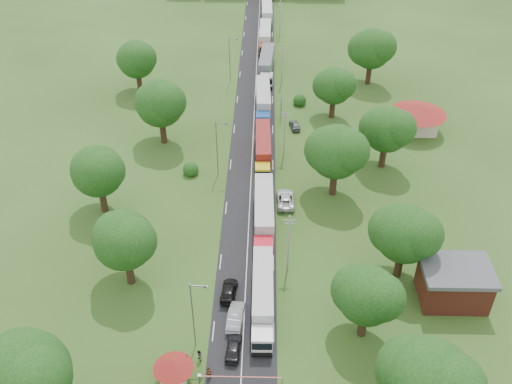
{
  "coord_description": "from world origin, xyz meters",
  "views": [
    {
      "loc": [
        2.46,
        -62.75,
        53.74
      ],
      "look_at": [
        0.99,
        6.11,
        3.0
      ],
      "focal_mm": 40.0,
      "sensor_mm": 36.0,
      "label": 1
    }
  ],
  "objects_px": {
    "boom_barrier": "(228,377)",
    "car_lane_front": "(234,348)",
    "info_sign": "(281,103)",
    "car_lane_mid": "(236,317)",
    "pedestrian_near": "(209,373)",
    "guard_booth": "(174,369)",
    "truck_0": "(263,296)"
  },
  "relations": [
    {
      "from": "guard_booth",
      "to": "boom_barrier",
      "type": "bearing_deg",
      "value": 0.01
    },
    {
      "from": "boom_barrier",
      "to": "truck_0",
      "type": "bearing_deg",
      "value": 71.56
    },
    {
      "from": "car_lane_mid",
      "to": "info_sign",
      "type": "bearing_deg",
      "value": -91.75
    },
    {
      "from": "boom_barrier",
      "to": "car_lane_front",
      "type": "bearing_deg",
      "value": 84.97
    },
    {
      "from": "boom_barrier",
      "to": "pedestrian_near",
      "type": "bearing_deg",
      "value": 166.86
    },
    {
      "from": "info_sign",
      "to": "truck_0",
      "type": "distance_m",
      "value": 49.28
    },
    {
      "from": "truck_0",
      "to": "pedestrian_near",
      "type": "distance_m",
      "value": 11.89
    },
    {
      "from": "guard_booth",
      "to": "info_sign",
      "type": "distance_m",
      "value": 61.27
    },
    {
      "from": "car_lane_mid",
      "to": "pedestrian_near",
      "type": "relative_size",
      "value": 3.09
    },
    {
      "from": "boom_barrier",
      "to": "guard_booth",
      "type": "height_order",
      "value": "guard_booth"
    },
    {
      "from": "guard_booth",
      "to": "pedestrian_near",
      "type": "relative_size",
      "value": 2.71
    },
    {
      "from": "boom_barrier",
      "to": "truck_0",
      "type": "distance_m",
      "value": 11.48
    },
    {
      "from": "info_sign",
      "to": "car_lane_mid",
      "type": "height_order",
      "value": "info_sign"
    },
    {
      "from": "guard_booth",
      "to": "pedestrian_near",
      "type": "distance_m",
      "value": 3.97
    },
    {
      "from": "boom_barrier",
      "to": "car_lane_front",
      "type": "xyz_separation_m",
      "value": [
        0.36,
        4.06,
        -0.17
      ]
    },
    {
      "from": "truck_0",
      "to": "boom_barrier",
      "type": "bearing_deg",
      "value": -108.44
    },
    {
      "from": "car_lane_front",
      "to": "car_lane_mid",
      "type": "relative_size",
      "value": 0.85
    },
    {
      "from": "boom_barrier",
      "to": "pedestrian_near",
      "type": "distance_m",
      "value": 2.2
    },
    {
      "from": "info_sign",
      "to": "car_lane_front",
      "type": "bearing_deg",
      "value": -96.32
    },
    {
      "from": "car_lane_front",
      "to": "pedestrian_near",
      "type": "height_order",
      "value": "pedestrian_near"
    },
    {
      "from": "guard_booth",
      "to": "car_lane_front",
      "type": "relative_size",
      "value": 1.03
    },
    {
      "from": "boom_barrier",
      "to": "info_sign",
      "type": "height_order",
      "value": "info_sign"
    },
    {
      "from": "guard_booth",
      "to": "car_lane_mid",
      "type": "height_order",
      "value": "guard_booth"
    },
    {
      "from": "guard_booth",
      "to": "pedestrian_near",
      "type": "bearing_deg",
      "value": 7.71
    },
    {
      "from": "guard_booth",
      "to": "car_lane_mid",
      "type": "relative_size",
      "value": 0.88
    },
    {
      "from": "info_sign",
      "to": "pedestrian_near",
      "type": "relative_size",
      "value": 2.52
    },
    {
      "from": "guard_booth",
      "to": "truck_0",
      "type": "xyz_separation_m",
      "value": [
        9.45,
        10.82,
        -0.01
      ]
    },
    {
      "from": "truck_0",
      "to": "car_lane_front",
      "type": "distance_m",
      "value": 7.63
    },
    {
      "from": "car_lane_front",
      "to": "car_lane_mid",
      "type": "distance_m",
      "value": 4.56
    },
    {
      "from": "info_sign",
      "to": "car_lane_front",
      "type": "relative_size",
      "value": 0.96
    },
    {
      "from": "boom_barrier",
      "to": "truck_0",
      "type": "relative_size",
      "value": 0.63
    },
    {
      "from": "info_sign",
      "to": "pedestrian_near",
      "type": "bearing_deg",
      "value": -98.32
    }
  ]
}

